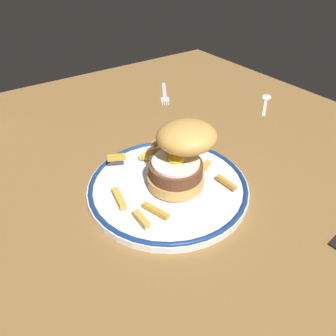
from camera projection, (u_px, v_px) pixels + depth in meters
ground_plane at (172, 176)px, 59.72cm from camera, size 110.06×102.85×4.00cm
dinner_plate at (168, 186)px, 53.04cm from camera, size 26.91×26.91×1.60cm
burger at (181, 154)px, 49.80cm from camera, size 10.91×12.09×10.86cm
fries_pile at (156, 168)px, 54.36cm from camera, size 17.52×18.78×2.80cm
fork at (164, 94)px, 85.18cm from camera, size 12.88×8.90×0.36cm
spoon at (266, 98)px, 82.48cm from camera, size 9.42×11.60×0.90cm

